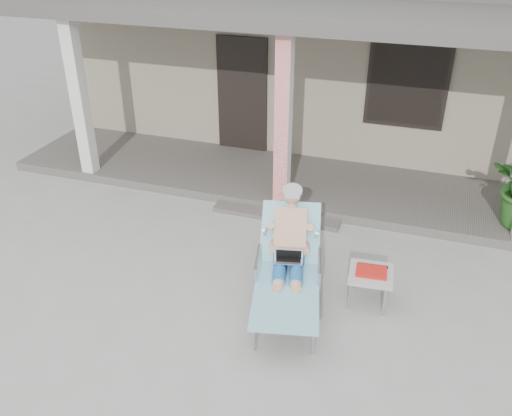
% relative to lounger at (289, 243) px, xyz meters
% --- Properties ---
extents(ground, '(60.00, 60.00, 0.00)m').
position_rel_lounger_xyz_m(ground, '(-0.70, -0.03, -0.79)').
color(ground, '#9E9E99').
rests_on(ground, ground).
extents(house, '(10.40, 5.40, 3.30)m').
position_rel_lounger_xyz_m(house, '(-0.70, 6.47, 0.88)').
color(house, gray).
rests_on(house, ground).
extents(porch_deck, '(10.00, 2.00, 0.15)m').
position_rel_lounger_xyz_m(porch_deck, '(-0.70, 2.97, -0.71)').
color(porch_deck, '#605B56').
rests_on(porch_deck, ground).
extents(porch_overhang, '(10.00, 2.30, 2.85)m').
position_rel_lounger_xyz_m(porch_overhang, '(-0.70, 2.92, 2.00)').
color(porch_overhang, silver).
rests_on(porch_overhang, porch_deck).
extents(porch_step, '(2.00, 0.30, 0.07)m').
position_rel_lounger_xyz_m(porch_step, '(-0.70, 1.82, -0.75)').
color(porch_step, '#605B56').
rests_on(porch_step, ground).
extents(lounger, '(1.14, 2.03, 1.28)m').
position_rel_lounger_xyz_m(lounger, '(0.00, 0.00, 0.00)').
color(lounger, '#B7B7BC').
rests_on(lounger, ground).
extents(side_table, '(0.56, 0.56, 0.46)m').
position_rel_lounger_xyz_m(side_table, '(0.96, 0.22, -0.39)').
color(side_table, '#AEAEA9').
rests_on(side_table, ground).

